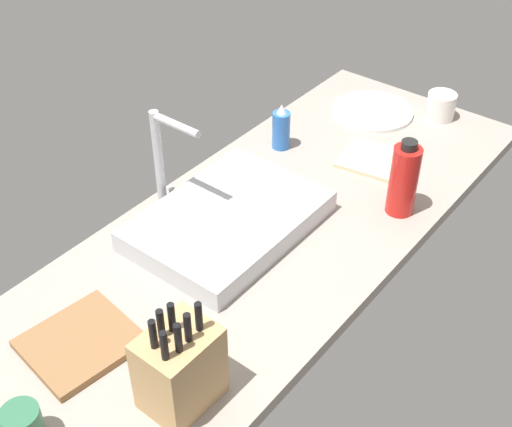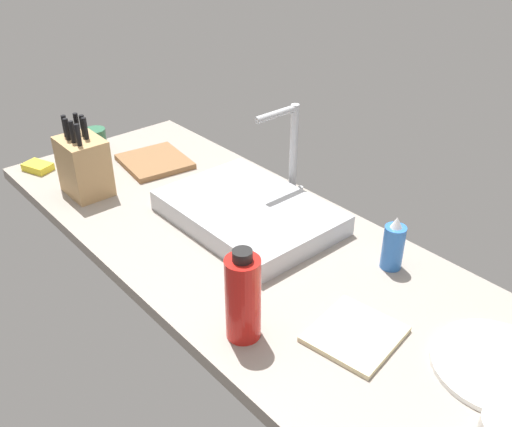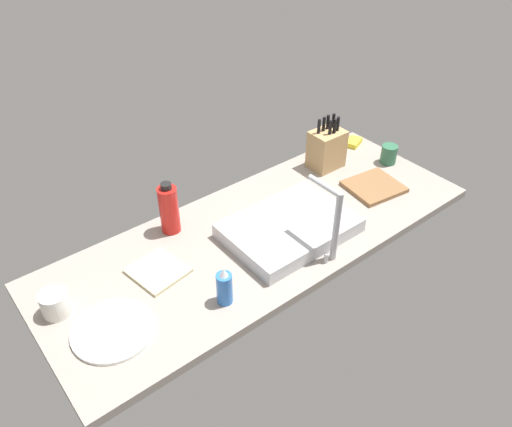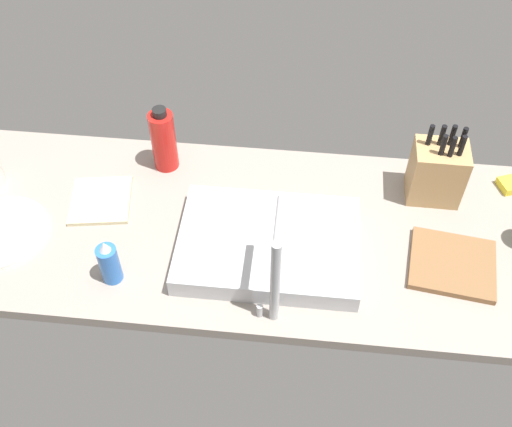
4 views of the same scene
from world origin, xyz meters
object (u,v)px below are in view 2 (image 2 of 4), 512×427
object	(u,v)px
sink_basin	(249,212)
cutting_board	(155,162)
soap_bottle	(393,246)
water_bottle	(243,297)
dish_towel	(355,334)
knife_block	(84,165)
faucet	(290,144)
dinner_plate	(497,365)
dish_sponge	(38,167)
coffee_mug	(96,141)

from	to	relation	value
sink_basin	cutting_board	bearing A→B (deg)	-179.85
soap_bottle	water_bottle	size ratio (longest dim) A/B	0.67
cutting_board	dish_towel	xyz separation A→B (cm)	(98.07, -12.81, -0.30)
knife_block	cutting_board	distance (cm)	27.41
water_bottle	knife_block	bearing A→B (deg)	177.06
cutting_board	faucet	bearing A→B (deg)	21.96
dish_towel	sink_basin	bearing A→B (deg)	165.38
soap_bottle	faucet	bearing A→B (deg)	172.51
cutting_board	knife_block	bearing A→B (deg)	-82.34
knife_block	water_bottle	xyz separation A→B (cm)	(78.73, -4.05, 0.85)
soap_bottle	cutting_board	bearing A→B (deg)	-171.71
soap_bottle	dinner_plate	size ratio (longest dim) A/B	0.56
cutting_board	dish_sponge	size ratio (longest dim) A/B	2.43
faucet	dish_towel	world-z (taller)	faucet
faucet	sink_basin	bearing A→B (deg)	-80.60
sink_basin	faucet	world-z (taller)	faucet
dinner_plate	cutting_board	bearing A→B (deg)	-179.29
water_bottle	coffee_mug	xyz separation A→B (cm)	(-103.34, 19.91, -5.61)
knife_block	soap_bottle	xyz separation A→B (cm)	(84.22, 38.70, -2.86)
cutting_board	dinner_plate	xyz separation A→B (cm)	(122.09, 1.51, -0.30)
knife_block	dish_towel	xyz separation A→B (cm)	(94.59, 13.11, -8.49)
coffee_mug	dish_sponge	bearing A→B (deg)	-90.10
dinner_plate	coffee_mug	xyz separation A→B (cm)	(-143.21, -11.57, 3.73)
cutting_board	dish_sponge	distance (cm)	37.89
soap_bottle	dish_sponge	size ratio (longest dim) A/B	1.59
coffee_mug	dish_towel	bearing A→B (deg)	-1.32
soap_bottle	dinner_plate	world-z (taller)	soap_bottle
cutting_board	dinner_plate	world-z (taller)	cutting_board
water_bottle	coffee_mug	size ratio (longest dim) A/B	2.47
sink_basin	coffee_mug	xyz separation A→B (cm)	(-69.60, -10.18, 1.43)
dish_towel	coffee_mug	size ratio (longest dim) A/B	2.07
sink_basin	soap_bottle	xyz separation A→B (cm)	(39.23, 12.66, 3.33)
soap_bottle	coffee_mug	distance (cm)	111.22
faucet	coffee_mug	xyz separation A→B (cm)	(-66.59, -28.40, -12.70)
cutting_board	water_bottle	xyz separation A→B (cm)	(82.21, -29.97, 9.04)
sink_basin	dish_towel	bearing A→B (deg)	-14.62
dish_towel	dish_sponge	size ratio (longest dim) A/B	1.99
faucet	water_bottle	distance (cm)	61.11
dish_sponge	sink_basin	bearing A→B (deg)	24.38
soap_bottle	dinner_plate	distance (cm)	36.62
dinner_plate	faucet	bearing A→B (deg)	167.61
cutting_board	dish_towel	size ratio (longest dim) A/B	1.22
dish_towel	dish_sponge	world-z (taller)	dish_sponge
knife_block	coffee_mug	distance (cm)	29.66
water_bottle	dinner_plate	xyz separation A→B (cm)	(39.88, 31.47, -9.34)
sink_basin	faucet	size ratio (longest dim) A/B	1.67
cutting_board	dish_towel	bearing A→B (deg)	-7.44
cutting_board	soap_bottle	size ratio (longest dim) A/B	1.53
knife_block	dish_sponge	bearing A→B (deg)	-166.64
soap_bottle	coffee_mug	world-z (taller)	soap_bottle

